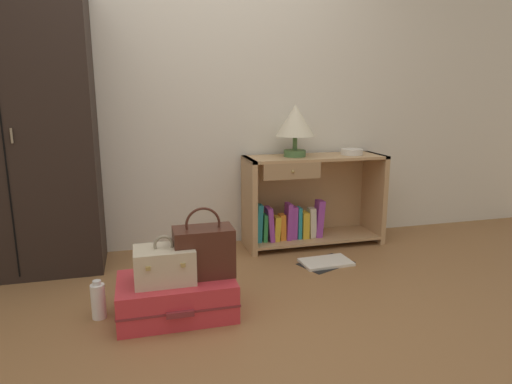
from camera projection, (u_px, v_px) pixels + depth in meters
name	position (u px, v px, depth m)	size (l,w,h in m)	color
ground_plane	(231.00, 336.00, 2.24)	(9.00, 9.00, 0.00)	olive
back_wall	(188.00, 80.00, 3.38)	(6.40, 0.10, 2.60)	silver
wardrobe	(12.00, 133.00, 2.88)	(1.02, 0.47, 1.90)	black
bookshelf	(308.00, 202.00, 3.58)	(1.11, 0.38, 0.72)	tan
table_lamp	(295.00, 123.00, 3.40)	(0.30, 0.30, 0.40)	#4C7542
bowl	(352.00, 152.00, 3.56)	(0.17, 0.17, 0.05)	silver
suitcase_large	(177.00, 296.00, 2.45)	(0.63, 0.43, 0.21)	#D1333D
train_case	(165.00, 264.00, 2.37)	(0.32, 0.23, 0.26)	beige
handbag	(204.00, 251.00, 2.44)	(0.32, 0.18, 0.39)	#472319
bottle	(98.00, 301.00, 2.41)	(0.08, 0.08, 0.22)	white
open_book_on_floor	(326.00, 262.00, 3.21)	(0.44, 0.36, 0.02)	white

